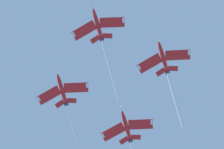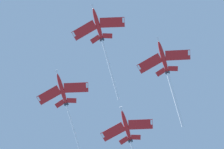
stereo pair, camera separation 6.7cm
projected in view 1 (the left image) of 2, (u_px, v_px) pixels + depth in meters
name	position (u px, v px, depth m)	size (l,w,h in m)	color
jet_lead	(101.00, 36.00, 157.29)	(26.56, 28.19, 7.88)	red
jet_left_wing	(167.00, 72.00, 157.17)	(24.91, 26.61, 8.30)	red
jet_right_wing	(65.00, 99.00, 160.29)	(26.44, 28.14, 7.71)	red
jet_slot	(130.00, 138.00, 160.55)	(25.76, 27.41, 8.01)	red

